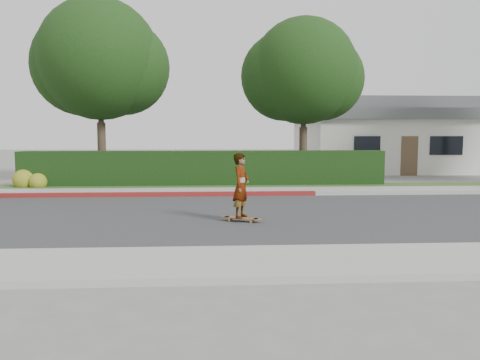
# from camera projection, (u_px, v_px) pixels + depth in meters

# --- Properties ---
(ground) EXTENTS (120.00, 120.00, 0.00)m
(ground) POSITION_uv_depth(u_px,v_px,m) (311.00, 215.00, 12.59)
(ground) COLOR slate
(ground) RESTS_ON ground
(road) EXTENTS (60.00, 8.00, 0.01)m
(road) POSITION_uv_depth(u_px,v_px,m) (311.00, 215.00, 12.59)
(road) COLOR #2D2D30
(road) RESTS_ON ground
(curb_near) EXTENTS (60.00, 0.20, 0.15)m
(curb_near) POSITION_uv_depth(u_px,v_px,m) (359.00, 249.00, 8.51)
(curb_near) COLOR #9E9E99
(curb_near) RESTS_ON ground
(sidewalk_near) EXTENTS (60.00, 1.60, 0.12)m
(sidewalk_near) POSITION_uv_depth(u_px,v_px,m) (376.00, 264.00, 7.62)
(sidewalk_near) COLOR gray
(sidewalk_near) RESTS_ON ground
(curb_far) EXTENTS (60.00, 0.20, 0.15)m
(curb_far) POSITION_uv_depth(u_px,v_px,m) (287.00, 194.00, 16.66)
(curb_far) COLOR #9E9E99
(curb_far) RESTS_ON ground
(curb_red_section) EXTENTS (12.00, 0.21, 0.15)m
(curb_red_section) POSITION_uv_depth(u_px,v_px,m) (146.00, 194.00, 16.37)
(curb_red_section) COLOR maroon
(curb_red_section) RESTS_ON ground
(sidewalk_far) EXTENTS (60.00, 1.60, 0.12)m
(sidewalk_far) POSITION_uv_depth(u_px,v_px,m) (283.00, 191.00, 17.56)
(sidewalk_far) COLOR gray
(sidewalk_far) RESTS_ON ground
(planting_strip) EXTENTS (60.00, 1.60, 0.10)m
(planting_strip) POSITION_uv_depth(u_px,v_px,m) (278.00, 187.00, 19.15)
(planting_strip) COLOR #2D4C1E
(planting_strip) RESTS_ON ground
(hedge) EXTENTS (15.00, 1.00, 1.50)m
(hedge) POSITION_uv_depth(u_px,v_px,m) (204.00, 169.00, 19.50)
(hedge) COLOR black
(hedge) RESTS_ON ground
(flowering_shrub) EXTENTS (1.40, 1.00, 0.90)m
(flowering_shrub) POSITION_uv_depth(u_px,v_px,m) (29.00, 181.00, 18.68)
(flowering_shrub) COLOR #2D4C19
(flowering_shrub) RESTS_ON ground
(tree_left) EXTENTS (5.99, 5.21, 8.00)m
(tree_left) POSITION_uv_depth(u_px,v_px,m) (100.00, 63.00, 20.29)
(tree_left) COLOR #33261C
(tree_left) RESTS_ON ground
(tree_center) EXTENTS (5.66, 4.84, 7.44)m
(tree_center) POSITION_uv_depth(u_px,v_px,m) (303.00, 75.00, 21.34)
(tree_center) COLOR #33261C
(tree_center) RESTS_ON ground
(house) EXTENTS (10.60, 8.60, 4.30)m
(house) POSITION_uv_depth(u_px,v_px,m) (386.00, 136.00, 28.75)
(house) COLOR beige
(house) RESTS_ON ground
(skateboard) EXTENTS (1.06, 0.62, 0.10)m
(skateboard) POSITION_uv_depth(u_px,v_px,m) (241.00, 218.00, 11.60)
(skateboard) COLOR #B36B31
(skateboard) RESTS_ON ground
(skateboarder) EXTENTS (0.60, 0.69, 1.60)m
(skateboarder) POSITION_uv_depth(u_px,v_px,m) (241.00, 186.00, 11.52)
(skateboarder) COLOR white
(skateboarder) RESTS_ON skateboard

